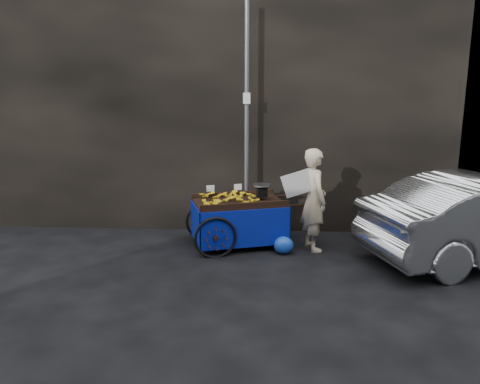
{
  "coord_description": "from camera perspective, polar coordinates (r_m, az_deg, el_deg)",
  "views": [
    {
      "loc": [
        0.6,
        -6.67,
        2.55
      ],
      "look_at": [
        0.23,
        0.5,
        0.97
      ],
      "focal_mm": 35.0,
      "sensor_mm": 36.0,
      "label": 1
    }
  ],
  "objects": [
    {
      "name": "vendor",
      "position": [
        7.54,
        8.97,
        -0.92
      ],
      "size": [
        0.83,
        0.7,
        1.65
      ],
      "rotation": [
        0.0,
        0.0,
        1.9
      ],
      "color": "beige",
      "rests_on": "ground"
    },
    {
      "name": "banana_cart",
      "position": [
        7.67,
        -0.44,
        -1.75
      ],
      "size": [
        2.17,
        1.42,
        1.08
      ],
      "rotation": [
        0.0,
        0.0,
        0.29
      ],
      "color": "black",
      "rests_on": "ground"
    },
    {
      "name": "plastic_bag",
      "position": [
        7.45,
        5.34,
        -6.47
      ],
      "size": [
        0.31,
        0.25,
        0.28
      ],
      "primitive_type": "ellipsoid",
      "color": "blue",
      "rests_on": "ground"
    },
    {
      "name": "street_pole",
      "position": [
        8.0,
        0.82,
        8.54
      ],
      "size": [
        0.12,
        0.1,
        4.0
      ],
      "color": "slate",
      "rests_on": "ground"
    },
    {
      "name": "ground",
      "position": [
        7.17,
        -2.04,
        -8.4
      ],
      "size": [
        80.0,
        80.0,
        0.0
      ],
      "primitive_type": "plane",
      "color": "black",
      "rests_on": "ground"
    },
    {
      "name": "building_wall",
      "position": [
        9.28,
        1.72,
        12.12
      ],
      "size": [
        13.5,
        2.0,
        5.0
      ],
      "color": "black",
      "rests_on": "ground"
    }
  ]
}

